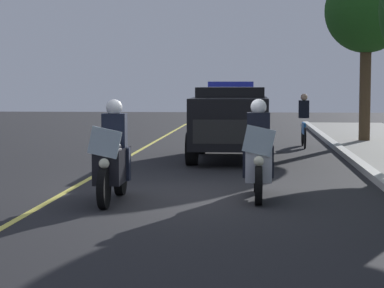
{
  "coord_description": "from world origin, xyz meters",
  "views": [
    {
      "loc": [
        13.06,
        1.14,
        1.96
      ],
      "look_at": [
        -0.15,
        0.0,
        0.9
      ],
      "focal_mm": 69.15,
      "sensor_mm": 36.0,
      "label": 1
    }
  ],
  "objects_px": {
    "police_motorcycle_lead_right": "(258,158)",
    "tree_behind_suv": "(367,12)",
    "cyclist_background": "(304,121)",
    "police_motorcycle_lead_left": "(113,160)",
    "police_suv": "(231,119)"
  },
  "relations": [
    {
      "from": "police_motorcycle_lead_right",
      "to": "tree_behind_suv",
      "type": "xyz_separation_m",
      "value": [
        -12.41,
        3.6,
        3.67
      ]
    },
    {
      "from": "police_motorcycle_lead_right",
      "to": "cyclist_background",
      "type": "distance_m",
      "value": 10.74
    },
    {
      "from": "cyclist_background",
      "to": "tree_behind_suv",
      "type": "height_order",
      "value": "tree_behind_suv"
    },
    {
      "from": "police_motorcycle_lead_left",
      "to": "cyclist_background",
      "type": "relative_size",
      "value": 1.22
    },
    {
      "from": "police_motorcycle_lead_left",
      "to": "tree_behind_suv",
      "type": "height_order",
      "value": "tree_behind_suv"
    },
    {
      "from": "police_motorcycle_lead_left",
      "to": "cyclist_background",
      "type": "height_order",
      "value": "police_motorcycle_lead_left"
    },
    {
      "from": "police_suv",
      "to": "cyclist_background",
      "type": "distance_m",
      "value": 4.48
    },
    {
      "from": "police_motorcycle_lead_right",
      "to": "police_motorcycle_lead_left",
      "type": "bearing_deg",
      "value": -76.42
    },
    {
      "from": "tree_behind_suv",
      "to": "police_motorcycle_lead_left",
      "type": "bearing_deg",
      "value": -24.94
    },
    {
      "from": "police_suv",
      "to": "tree_behind_suv",
      "type": "height_order",
      "value": "tree_behind_suv"
    },
    {
      "from": "police_motorcycle_lead_right",
      "to": "police_suv",
      "type": "bearing_deg",
      "value": -173.98
    },
    {
      "from": "police_motorcycle_lead_right",
      "to": "police_suv",
      "type": "distance_m",
      "value": 6.78
    },
    {
      "from": "police_motorcycle_lead_right",
      "to": "tree_behind_suv",
      "type": "bearing_deg",
      "value": 163.81
    },
    {
      "from": "police_motorcycle_lead_left",
      "to": "cyclist_background",
      "type": "xyz_separation_m",
      "value": [
        -11.23,
        3.91,
        0.14
      ]
    },
    {
      "from": "police_suv",
      "to": "tree_behind_suv",
      "type": "distance_m",
      "value": 7.86
    }
  ]
}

